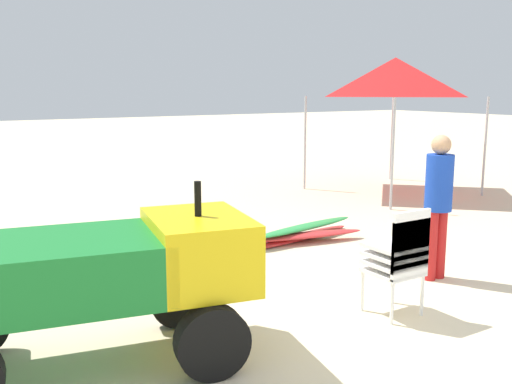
{
  "coord_description": "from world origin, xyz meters",
  "views": [
    {
      "loc": [
        -4.12,
        -3.46,
        2.28
      ],
      "look_at": [
        -0.2,
        2.73,
        0.96
      ],
      "focal_mm": 40.76,
      "sensor_mm": 36.0,
      "label": 1
    }
  ],
  "objects_px": {
    "utility_cart": "(103,273)",
    "surfboard_pile": "(301,234)",
    "stacked_plastic_chairs": "(401,254)",
    "popup_canopy": "(395,77)",
    "lifeguard_near_right": "(438,197)",
    "cooler_box": "(203,261)"
  },
  "relations": [
    {
      "from": "utility_cart",
      "to": "surfboard_pile",
      "type": "relative_size",
      "value": 1.16
    },
    {
      "from": "utility_cart",
      "to": "stacked_plastic_chairs",
      "type": "bearing_deg",
      "value": -11.45
    },
    {
      "from": "utility_cart",
      "to": "stacked_plastic_chairs",
      "type": "xyz_separation_m",
      "value": [
        2.81,
        -0.57,
        -0.13
      ]
    },
    {
      "from": "stacked_plastic_chairs",
      "to": "popup_canopy",
      "type": "distance_m",
      "value": 7.46
    },
    {
      "from": "stacked_plastic_chairs",
      "to": "surfboard_pile",
      "type": "distance_m",
      "value": 3.06
    },
    {
      "from": "lifeguard_near_right",
      "to": "popup_canopy",
      "type": "xyz_separation_m",
      "value": [
        3.84,
        4.55,
        1.49
      ]
    },
    {
      "from": "utility_cart",
      "to": "lifeguard_near_right",
      "type": "distance_m",
      "value": 4.05
    },
    {
      "from": "utility_cart",
      "to": "cooler_box",
      "type": "bearing_deg",
      "value": 42.6
    },
    {
      "from": "cooler_box",
      "to": "lifeguard_near_right",
      "type": "bearing_deg",
      "value": -33.1
    },
    {
      "from": "stacked_plastic_chairs",
      "to": "lifeguard_near_right",
      "type": "height_order",
      "value": "lifeguard_near_right"
    },
    {
      "from": "surfboard_pile",
      "to": "popup_canopy",
      "type": "distance_m",
      "value": 5.31
    },
    {
      "from": "stacked_plastic_chairs",
      "to": "surfboard_pile",
      "type": "height_order",
      "value": "stacked_plastic_chairs"
    },
    {
      "from": "stacked_plastic_chairs",
      "to": "lifeguard_near_right",
      "type": "distance_m",
      "value": 1.42
    },
    {
      "from": "popup_canopy",
      "to": "lifeguard_near_right",
      "type": "bearing_deg",
      "value": -130.15
    },
    {
      "from": "stacked_plastic_chairs",
      "to": "cooler_box",
      "type": "height_order",
      "value": "stacked_plastic_chairs"
    },
    {
      "from": "surfboard_pile",
      "to": "lifeguard_near_right",
      "type": "relative_size",
      "value": 1.35
    },
    {
      "from": "stacked_plastic_chairs",
      "to": "popup_canopy",
      "type": "height_order",
      "value": "popup_canopy"
    },
    {
      "from": "stacked_plastic_chairs",
      "to": "popup_canopy",
      "type": "relative_size",
      "value": 0.38
    },
    {
      "from": "stacked_plastic_chairs",
      "to": "popup_canopy",
      "type": "xyz_separation_m",
      "value": [
        5.07,
        5.16,
        1.84
      ]
    },
    {
      "from": "surfboard_pile",
      "to": "cooler_box",
      "type": "distance_m",
      "value": 2.15
    },
    {
      "from": "stacked_plastic_chairs",
      "to": "cooler_box",
      "type": "bearing_deg",
      "value": 117.44
    },
    {
      "from": "popup_canopy",
      "to": "stacked_plastic_chairs",
      "type": "bearing_deg",
      "value": -134.5
    }
  ]
}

